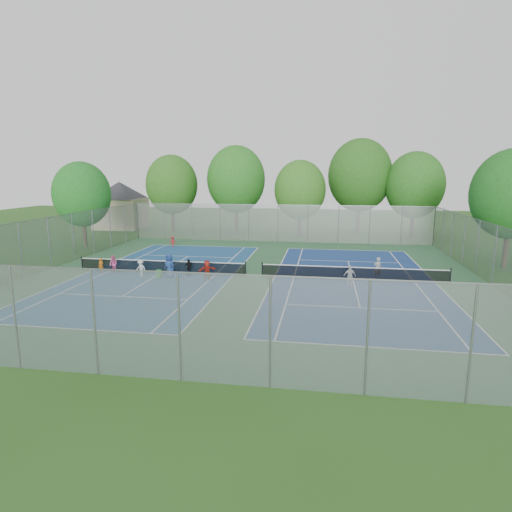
{
  "coord_description": "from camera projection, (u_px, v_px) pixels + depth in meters",
  "views": [
    {
      "loc": [
        4.89,
        -29.59,
        7.32
      ],
      "look_at": [
        0.0,
        1.0,
        1.3
      ],
      "focal_mm": 30.0,
      "sensor_mm": 36.0,
      "label": 1
    }
  ],
  "objects": [
    {
      "name": "child_far_baseline",
      "position": [
        173.0,
        242.0,
        42.93
      ],
      "size": [
        0.78,
        0.59,
        1.07
      ],
      "primitive_type": "imported",
      "rotation": [
        0.0,
        0.0,
        3.45
      ],
      "color": "#A51720",
      "rests_on": "ground"
    },
    {
      "name": "instructor",
      "position": [
        378.0,
        268.0,
        29.95
      ],
      "size": [
        0.66,
        0.56,
        1.55
      ],
      "primitive_type": "imported",
      "rotation": [
        0.0,
        0.0,
        3.53
      ],
      "color": "#98989A",
      "rests_on": "ground"
    },
    {
      "name": "tennis_ball_4",
      "position": [
        168.0,
        290.0,
        27.07
      ],
      "size": [
        0.07,
        0.07,
        0.07
      ],
      "primitive_type": "sphere",
      "color": "#D1DC33",
      "rests_on": "ground"
    },
    {
      "name": "tennis_ball_5",
      "position": [
        162.0,
        288.0,
        27.57
      ],
      "size": [
        0.07,
        0.07,
        0.07
      ],
      "primitive_type": "sphere",
      "color": "#B7D932",
      "rests_on": "ground"
    },
    {
      "name": "court_right",
      "position": [
        353.0,
        280.0,
        29.75
      ],
      "size": [
        10.97,
        23.77,
        0.01
      ],
      "primitive_type": "cube",
      "color": "navy",
      "rests_on": "court_pad"
    },
    {
      "name": "student_f",
      "position": [
        207.0,
        270.0,
        29.56
      ],
      "size": [
        1.33,
        1.09,
        1.42
      ],
      "primitive_type": "imported",
      "rotation": [
        0.0,
        0.0,
        0.6
      ],
      "color": "red",
      "rests_on": "ground"
    },
    {
      "name": "tree_nl",
      "position": [
        236.0,
        179.0,
        52.82
      ],
      "size": [
        7.2,
        7.2,
        10.69
      ],
      "color": "#443326",
      "rests_on": "ground"
    },
    {
      "name": "teen_court_b",
      "position": [
        350.0,
        276.0,
        28.13
      ],
      "size": [
        0.84,
        0.47,
        1.35
      ],
      "primitive_type": "imported",
      "rotation": [
        0.0,
        0.0,
        0.19
      ],
      "color": "silver",
      "rests_on": "ground"
    },
    {
      "name": "tree_ne",
      "position": [
        415.0,
        185.0,
        48.7
      ],
      "size": [
        6.6,
        6.6,
        9.77
      ],
      "color": "#443326",
      "rests_on": "ground"
    },
    {
      "name": "tree_nr",
      "position": [
        360.0,
        175.0,
        51.37
      ],
      "size": [
        7.6,
        7.6,
        11.42
      ],
      "color": "#443326",
      "rests_on": "ground"
    },
    {
      "name": "court_pad",
      "position": [
        254.0,
        276.0,
        30.84
      ],
      "size": [
        32.0,
        32.0,
        0.01
      ],
      "primitive_type": "cube",
      "color": "#2C5D38",
      "rests_on": "ground"
    },
    {
      "name": "tennis_ball_2",
      "position": [
        183.0,
        277.0,
        30.35
      ],
      "size": [
        0.07,
        0.07,
        0.07
      ],
      "primitive_type": "sphere",
      "color": "#AECF30",
      "rests_on": "ground"
    },
    {
      "name": "tennis_ball_1",
      "position": [
        73.0,
        289.0,
        27.29
      ],
      "size": [
        0.07,
        0.07,
        0.07
      ],
      "primitive_type": "sphere",
      "color": "#C2D230",
      "rests_on": "ground"
    },
    {
      "name": "tennis_ball_9",
      "position": [
        146.0,
        278.0,
        30.31
      ],
      "size": [
        0.07,
        0.07,
        0.07
      ],
      "primitive_type": "sphere",
      "color": "#ADCC2F",
      "rests_on": "ground"
    },
    {
      "name": "student_c",
      "position": [
        141.0,
        268.0,
        30.62
      ],
      "size": [
        0.88,
        0.63,
        1.22
      ],
      "primitive_type": "imported",
      "rotation": [
        0.0,
        0.0,
        -0.24
      ],
      "color": "silver",
      "rests_on": "ground"
    },
    {
      "name": "fence_north",
      "position": [
        278.0,
        223.0,
        45.97
      ],
      "size": [
        32.0,
        0.1,
        4.0
      ],
      "primitive_type": "cube",
      "color": "gray",
      "rests_on": "ground"
    },
    {
      "name": "tennis_ball_3",
      "position": [
        130.0,
        298.0,
        25.34
      ],
      "size": [
        0.07,
        0.07,
        0.07
      ],
      "primitive_type": "sphere",
      "color": "#CFE234",
      "rests_on": "ground"
    },
    {
      "name": "tree_side_w",
      "position": [
        82.0,
        194.0,
        42.48
      ],
      "size": [
        5.6,
        5.6,
        8.47
      ],
      "color": "#443326",
      "rests_on": "ground"
    },
    {
      "name": "fence_south",
      "position": [
        179.0,
        328.0,
        14.95
      ],
      "size": [
        32.0,
        0.1,
        4.0
      ],
      "primitive_type": "cube",
      "color": "gray",
      "rests_on": "ground"
    },
    {
      "name": "student_d",
      "position": [
        189.0,
        267.0,
        30.86
      ],
      "size": [
        0.78,
        0.45,
        1.24
      ],
      "primitive_type": "imported",
      "rotation": [
        0.0,
        0.0,
        -0.21
      ],
      "color": "black",
      "rests_on": "ground"
    },
    {
      "name": "tennis_ball_10",
      "position": [
        205.0,
        279.0,
        30.02
      ],
      "size": [
        0.07,
        0.07,
        0.07
      ],
      "primitive_type": "sphere",
      "color": "#E2EE37",
      "rests_on": "ground"
    },
    {
      "name": "tennis_ball_7",
      "position": [
        171.0,
        287.0,
        27.81
      ],
      "size": [
        0.07,
        0.07,
        0.07
      ],
      "primitive_type": "sphere",
      "color": "#E0F338",
      "rests_on": "ground"
    },
    {
      "name": "student_b",
      "position": [
        113.0,
        264.0,
        31.76
      ],
      "size": [
        0.77,
        0.68,
        1.33
      ],
      "primitive_type": "imported",
      "rotation": [
        0.0,
        0.0,
        -0.33
      ],
      "color": "pink",
      "rests_on": "ground"
    },
    {
      "name": "fence_west",
      "position": [
        49.0,
        243.0,
        32.94
      ],
      "size": [
        0.1,
        32.0,
        4.0
      ],
      "primitive_type": "cube",
      "rotation": [
        0.0,
        0.0,
        1.57
      ],
      "color": "gray",
      "rests_on": "ground"
    },
    {
      "name": "fence_east",
      "position": [
        495.0,
        256.0,
        27.98
      ],
      "size": [
        0.1,
        32.0,
        4.0
      ],
      "primitive_type": "cube",
      "rotation": [
        0.0,
        0.0,
        1.57
      ],
      "color": "gray",
      "rests_on": "ground"
    },
    {
      "name": "tree_side_e",
      "position": [
        512.0,
        194.0,
        32.62
      ],
      "size": [
        6.0,
        6.0,
        9.2
      ],
      "color": "#443326",
      "rests_on": "ground"
    },
    {
      "name": "net_left",
      "position": [
        161.0,
        267.0,
        31.84
      ],
      "size": [
        12.87,
        0.1,
        0.91
      ],
      "primitive_type": "cube",
      "color": "black",
      "rests_on": "ground"
    },
    {
      "name": "tennis_ball_6",
      "position": [
        185.0,
        277.0,
        30.46
      ],
      "size": [
        0.07,
        0.07,
        0.07
      ],
      "primitive_type": "sphere",
      "color": "#B3D932",
      "rests_on": "ground"
    },
    {
      "name": "ball_crate",
      "position": [
        178.0,
        275.0,
        30.49
      ],
      "size": [
        0.37,
        0.37,
        0.31
      ],
      "primitive_type": "cube",
      "rotation": [
        0.0,
        0.0,
        -0.02
      ],
      "color": "blue",
      "rests_on": "ground"
    },
    {
      "name": "net_right",
      "position": [
        353.0,
        274.0,
        29.67
      ],
      "size": [
        12.87,
        0.1,
        0.91
      ],
      "primitive_type": "cube",
      "color": "black",
      "rests_on": "ground"
    },
    {
      "name": "student_e",
      "position": [
        169.0,
        266.0,
        30.34
      ],
      "size": [
        0.97,
        0.81,
        1.71
      ],
      "primitive_type": "imported",
      "rotation": [
        0.0,
        0.0,
        -0.36
      ],
      "color": "navy",
      "rests_on": "ground"
    },
    {
      "name": "house",
      "position": [
        120.0,
        197.0,
        56.71
      ],
      "size": [
        11.03,
        11.03,
        7.3
      ],
      "color": "#B7A88C",
      "rests_on": "ground"
    },
    {
      "name": "ground",
      "position": [
        254.0,
        276.0,
        30.84
      ],
      "size": [
        120.0,
        120.0,
        0.0
      ],
      "primitive_type": "plane",
      "color": "#27541A",
      "rests_on": "ground"
    },
    {
      "name": "court_left",
      "position": [
        162.0,
        273.0,
        31.92
      ],
      "size": [
        10.97,
        23.77,
        0.01
      ],
      "primitive_type": "cube",
      "color": "navy",
      "rests_on": "court_pad"
    },
    {
      "name": "tree_nc",
      "position": [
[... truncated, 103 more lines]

